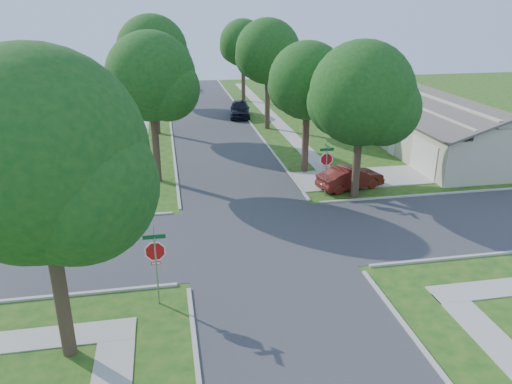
{
  "coord_description": "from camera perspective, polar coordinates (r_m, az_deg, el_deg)",
  "views": [
    {
      "loc": [
        -4.05,
        -20.81,
        10.47
      ],
      "look_at": [
        0.15,
        1.82,
        1.6
      ],
      "focal_mm": 35.0,
      "sensor_mm": 36.0,
      "label": 1
    }
  ],
  "objects": [
    {
      "name": "sidewalk_ne",
      "position": [
        49.03,
        1.7,
        8.75
      ],
      "size": [
        1.2,
        40.0,
        0.04
      ],
      "primitive_type": "cube",
      "color": "#9E9B91",
      "rests_on": "ground"
    },
    {
      "name": "car_curb_west",
      "position": [
        64.76,
        -8.05,
        12.13
      ],
      "size": [
        2.2,
        4.54,
        1.27
      ],
      "primitive_type": "imported",
      "rotation": [
        0.0,
        0.0,
        3.04
      ],
      "color": "black",
      "rests_on": "ground"
    },
    {
      "name": "stop_sign_sw",
      "position": [
        18.2,
        -11.42,
        -7.01
      ],
      "size": [
        1.05,
        0.8,
        2.98
      ],
      "color": "gray",
      "rests_on": "ground"
    },
    {
      "name": "ground",
      "position": [
        23.65,
        0.45,
        -5.21
      ],
      "size": [
        100.0,
        100.0,
        0.0
      ],
      "primitive_type": "plane",
      "color": "#194914",
      "rests_on": "ground"
    },
    {
      "name": "tree_w_mid",
      "position": [
        42.01,
        -11.68,
        15.22
      ],
      "size": [
        5.8,
        5.6,
        9.56
      ],
      "color": "#38281C",
      "rests_on": "ground"
    },
    {
      "name": "car_curb_east",
      "position": [
        48.25,
        -1.84,
        9.47
      ],
      "size": [
        2.46,
        4.79,
        1.56
      ],
      "primitive_type": "imported",
      "rotation": [
        0.0,
        0.0,
        -0.14
      ],
      "color": "black",
      "rests_on": "ground"
    },
    {
      "name": "house_ne_far",
      "position": [
        54.43,
        11.47,
        11.19
      ],
      "size": [
        8.42,
        13.6,
        4.23
      ],
      "color": "#AFA48A",
      "rests_on": "ground"
    },
    {
      "name": "house_nw_far",
      "position": [
        54.88,
        -23.3,
        9.99
      ],
      "size": [
        8.42,
        13.6,
        4.23
      ],
      "color": "#AFA48A",
      "rests_on": "ground"
    },
    {
      "name": "sidewalk_nw",
      "position": [
        48.01,
        -12.83,
        7.97
      ],
      "size": [
        1.2,
        40.0,
        0.04
      ],
      "primitive_type": "cube",
      "color": "#9E9B91",
      "rests_on": "ground"
    },
    {
      "name": "stop_sign_ne",
      "position": [
        28.26,
        8.05,
        3.48
      ],
      "size": [
        1.05,
        0.8,
        2.98
      ],
      "color": "gray",
      "rests_on": "ground"
    },
    {
      "name": "driveway",
      "position": [
        32.11,
        11.97,
        1.61
      ],
      "size": [
        8.8,
        3.6,
        0.05
      ],
      "primitive_type": "cube",
      "color": "#9E9B91",
      "rests_on": "ground"
    },
    {
      "name": "tree_e_far",
      "position": [
        55.7,
        -1.44,
        16.43
      ],
      "size": [
        5.17,
        5.0,
        8.72
      ],
      "color": "#38281C",
      "rests_on": "ground"
    },
    {
      "name": "tree_w_near",
      "position": [
        30.14,
        -11.8,
        12.33
      ],
      "size": [
        5.38,
        5.2,
        8.97
      ],
      "color": "#38281C",
      "rests_on": "ground"
    },
    {
      "name": "tree_w_far",
      "position": [
        55.05,
        -11.52,
        15.49
      ],
      "size": [
        4.76,
        4.6,
        8.04
      ],
      "color": "#38281C",
      "rests_on": "ground"
    },
    {
      "name": "tree_e_near",
      "position": [
        31.46,
        6.0,
        12.13
      ],
      "size": [
        4.97,
        4.8,
        8.28
      ],
      "color": "#38281C",
      "rests_on": "ground"
    },
    {
      "name": "road_ns",
      "position": [
        23.65,
        0.45,
        -5.2
      ],
      "size": [
        7.0,
        100.0,
        0.02
      ],
      "primitive_type": "cube",
      "color": "#333335",
      "rests_on": "ground"
    },
    {
      "name": "tree_ne_corner",
      "position": [
        27.54,
        12.09,
        10.41
      ],
      "size": [
        5.8,
        5.6,
        8.66
      ],
      "color": "#38281C",
      "rests_on": "ground"
    },
    {
      "name": "tree_e_mid",
      "position": [
        42.95,
        1.43,
        15.42
      ],
      "size": [
        5.59,
        5.4,
        9.21
      ],
      "color": "#38281C",
      "rests_on": "ground"
    },
    {
      "name": "car_driveway",
      "position": [
        30.0,
        10.73,
        1.62
      ],
      "size": [
        4.29,
        2.44,
        1.34
      ],
      "primitive_type": "imported",
      "rotation": [
        0.0,
        0.0,
        1.84
      ],
      "color": "#5C1A12",
      "rests_on": "ground"
    },
    {
      "name": "house_ne_near",
      "position": [
        38.65,
        21.22,
        6.24
      ],
      "size": [
        8.42,
        13.6,
        4.23
      ],
      "color": "#AFA48A",
      "rests_on": "ground"
    },
    {
      "name": "tree_sw_corner",
      "position": [
        14.84,
        -23.24,
        2.86
      ],
      "size": [
        6.21,
        6.0,
        9.55
      ],
      "color": "#38281C",
      "rests_on": "ground"
    }
  ]
}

